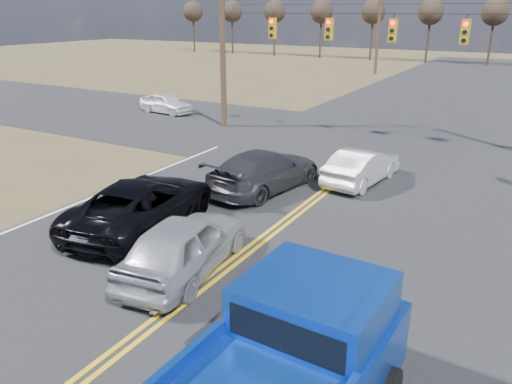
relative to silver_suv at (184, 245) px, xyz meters
The scene contains 11 objects.
ground 3.85m from the silver_suv, 77.76° to the right, with size 160.00×160.00×0.00m, color brown.
road_main 6.41m from the silver_suv, 82.78° to the left, with size 14.00×120.00×0.02m, color #28282B.
road_cross 14.35m from the silver_suv, 86.80° to the left, with size 120.00×12.00×0.02m, color #28282B.
signal_gantry 14.80m from the silver_suv, 84.73° to the left, with size 19.60×4.83×10.00m.
utility_poles 14.07m from the silver_suv, 86.56° to the left, with size 19.60×58.32×10.00m.
treeline 23.81m from the silver_suv, 88.03° to the left, with size 87.00×117.80×7.40m.
silver_suv is the anchor object (origin of this frame).
black_suv 3.13m from the silver_suv, 150.50° to the left, with size 2.53×5.49×1.53m, color black.
white_car_queue 8.90m from the silver_suv, 79.64° to the left, with size 1.40×4.00×1.32m, color silver.
dgrey_car_queue 6.43m from the silver_suv, 100.85° to the left, with size 2.04×5.02×1.46m, color #35353A.
cross_car_west 20.71m from the silver_suv, 130.68° to the left, with size 3.70×1.49×1.26m, color white.
Camera 1 is at (6.22, -5.02, 6.17)m, focal length 35.00 mm.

